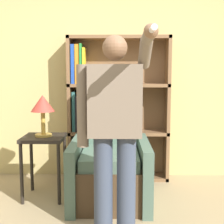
{
  "coord_description": "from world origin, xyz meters",
  "views": [
    {
      "loc": [
        0.12,
        -2.03,
        1.35
      ],
      "look_at": [
        0.08,
        0.75,
        1.0
      ],
      "focal_mm": 50.0,
      "sensor_mm": 36.0,
      "label": 1
    }
  ],
  "objects_px": {
    "person_standing": "(115,128)",
    "side_table": "(44,148)",
    "bookcase": "(109,110)",
    "armchair": "(110,164)",
    "table_lamp": "(43,106)"
  },
  "relations": [
    {
      "from": "armchair",
      "to": "table_lamp",
      "type": "bearing_deg",
      "value": 178.81
    },
    {
      "from": "armchair",
      "to": "person_standing",
      "type": "relative_size",
      "value": 0.76
    },
    {
      "from": "side_table",
      "to": "armchair",
      "type": "bearing_deg",
      "value": -1.19
    },
    {
      "from": "person_standing",
      "to": "table_lamp",
      "type": "bearing_deg",
      "value": 130.73
    },
    {
      "from": "person_standing",
      "to": "side_table",
      "type": "relative_size",
      "value": 2.43
    },
    {
      "from": "bookcase",
      "to": "table_lamp",
      "type": "relative_size",
      "value": 4.07
    },
    {
      "from": "armchair",
      "to": "table_lamp",
      "type": "distance_m",
      "value": 0.95
    },
    {
      "from": "armchair",
      "to": "person_standing",
      "type": "height_order",
      "value": "person_standing"
    },
    {
      "from": "bookcase",
      "to": "person_standing",
      "type": "height_order",
      "value": "bookcase"
    },
    {
      "from": "bookcase",
      "to": "table_lamp",
      "type": "bearing_deg",
      "value": -137.02
    },
    {
      "from": "bookcase",
      "to": "person_standing",
      "type": "bearing_deg",
      "value": -86.9
    },
    {
      "from": "armchair",
      "to": "table_lamp",
      "type": "xyz_separation_m",
      "value": [
        -0.71,
        0.01,
        0.63
      ]
    },
    {
      "from": "armchair",
      "to": "side_table",
      "type": "height_order",
      "value": "armchair"
    },
    {
      "from": "person_standing",
      "to": "side_table",
      "type": "distance_m",
      "value": 1.23
    },
    {
      "from": "person_standing",
      "to": "side_table",
      "type": "bearing_deg",
      "value": 130.73
    }
  ]
}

